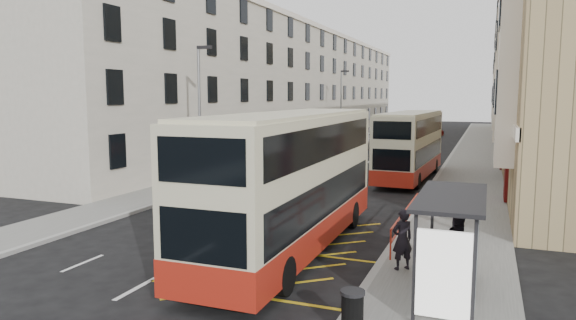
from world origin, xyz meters
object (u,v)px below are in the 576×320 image
at_px(bus_shelter, 456,227).
at_px(car_red, 431,131).
at_px(car_dark, 410,125).
at_px(white_van, 362,140).
at_px(car_silver, 373,132).
at_px(litter_bin, 352,310).
at_px(street_lamp_near, 200,109).
at_px(double_decker_front, 291,182).
at_px(pedestrian_near, 402,239).
at_px(pedestrian_mid, 460,245).
at_px(pedestrian_far, 458,209).
at_px(double_decker_rear, 410,145).
at_px(street_lamp_far, 341,102).

bearing_deg(bus_shelter, car_red, 96.37).
xyz_separation_m(car_dark, car_red, (4.75, -13.74, -0.07)).
xyz_separation_m(white_van, car_silver, (-1.93, 14.04, -0.09)).
distance_m(litter_bin, car_red, 60.23).
distance_m(street_lamp_near, car_silver, 41.56).
distance_m(street_lamp_near, double_decker_front, 13.21).
xyz_separation_m(bus_shelter, pedestrian_near, (-1.61, 2.11, -1.06)).
xyz_separation_m(double_decker_front, litter_bin, (3.57, -5.50, -1.81)).
xyz_separation_m(bus_shelter, car_silver, (-13.54, 53.75, -1.46)).
bearing_deg(car_silver, street_lamp_near, -107.69).
relative_size(pedestrian_near, car_silver, 0.47).
xyz_separation_m(pedestrian_mid, car_silver, (-13.58, 51.74, -0.43)).
distance_m(street_lamp_near, pedestrian_near, 17.01).
bearing_deg(double_decker_front, car_dark, 94.15).
distance_m(pedestrian_near, white_van, 38.90).
height_order(pedestrian_far, car_silver, pedestrian_far).
relative_size(pedestrian_near, pedestrian_mid, 0.97).
bearing_deg(litter_bin, double_decker_front, 123.00).
xyz_separation_m(bus_shelter, car_red, (-6.44, 57.67, -1.47)).
distance_m(double_decker_front, white_van, 37.14).
xyz_separation_m(double_decker_rear, car_silver, (-9.55, 33.42, -1.52)).
bearing_deg(car_red, street_lamp_near, 100.50).
bearing_deg(street_lamp_near, double_decker_rear, 36.57).
bearing_deg(bus_shelter, car_dark, 98.91).
distance_m(street_lamp_near, car_red, 46.19).
height_order(double_decker_rear, white_van, double_decker_rear).
distance_m(pedestrian_far, white_van, 33.94).
xyz_separation_m(street_lamp_far, car_dark, (3.50, 29.02, -3.90)).
distance_m(street_lamp_far, car_red, 17.81).
bearing_deg(pedestrian_far, car_silver, -63.88).
bearing_deg(litter_bin, car_silver, 101.62).
bearing_deg(pedestrian_far, double_decker_front, 51.41).
bearing_deg(car_silver, pedestrian_mid, -91.39).
bearing_deg(pedestrian_near, street_lamp_far, -111.20).
bearing_deg(litter_bin, double_decker_rear, 95.04).
relative_size(pedestrian_mid, car_silver, 0.48).
distance_m(white_van, car_dark, 31.71).
bearing_deg(double_decker_rear, car_dark, 100.59).
distance_m(litter_bin, white_van, 43.19).
xyz_separation_m(pedestrian_near, car_silver, (-11.93, 51.64, -0.40)).
xyz_separation_m(pedestrian_near, car_red, (-4.83, 55.56, -0.41)).
bearing_deg(street_lamp_near, pedestrian_mid, -35.19).
xyz_separation_m(litter_bin, pedestrian_near, (0.38, 4.51, 0.45)).
relative_size(double_decker_rear, pedestrian_far, 6.91).
bearing_deg(pedestrian_near, litter_bin, 45.99).
bearing_deg(car_dark, pedestrian_near, -95.24).
height_order(car_silver, car_red, car_silver).
xyz_separation_m(bus_shelter, pedestrian_far, (-0.33, 7.70, -1.19)).
bearing_deg(double_decker_rear, car_red, 96.31).
bearing_deg(street_lamp_far, double_decker_rear, -64.14).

